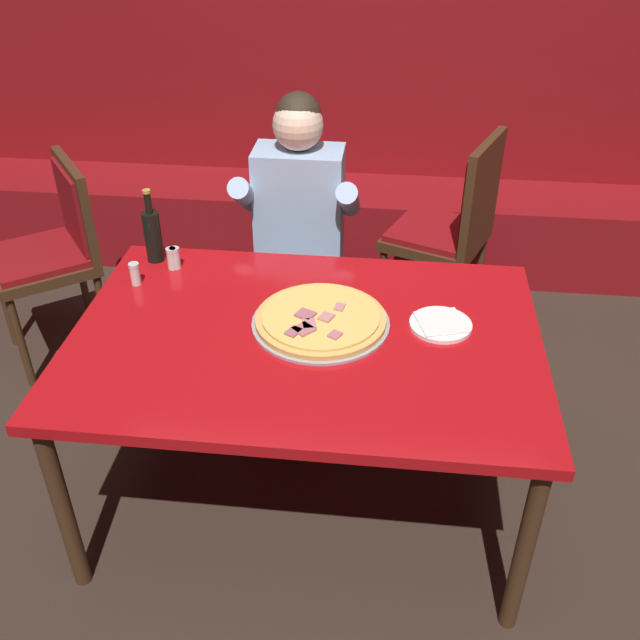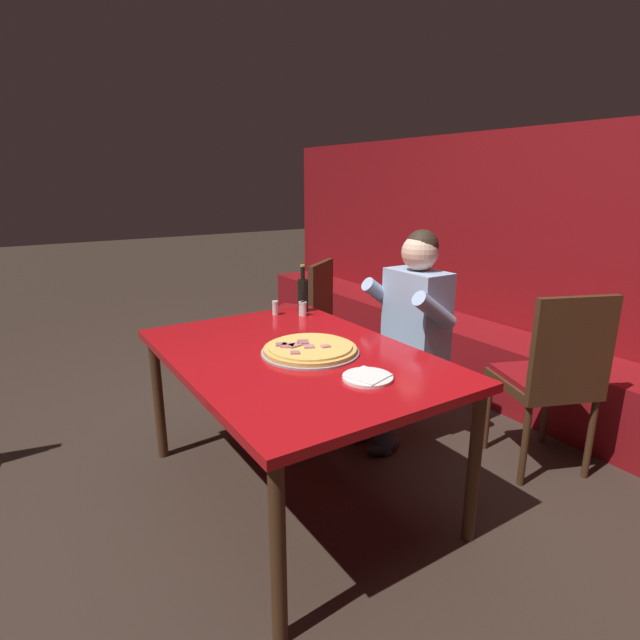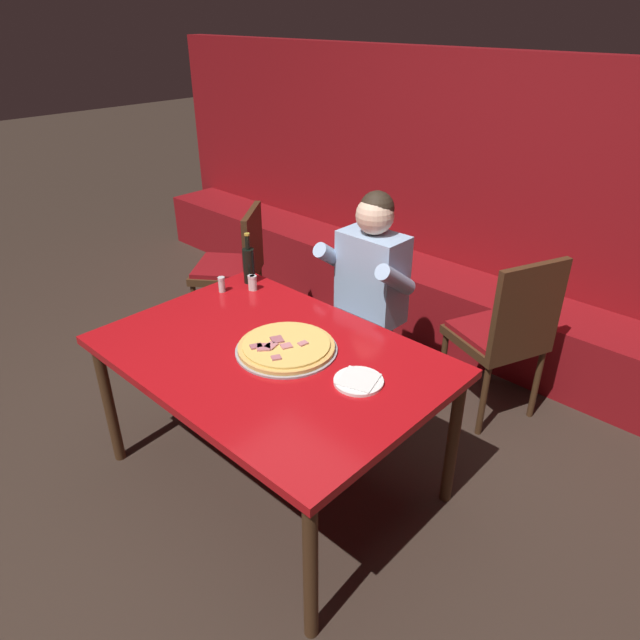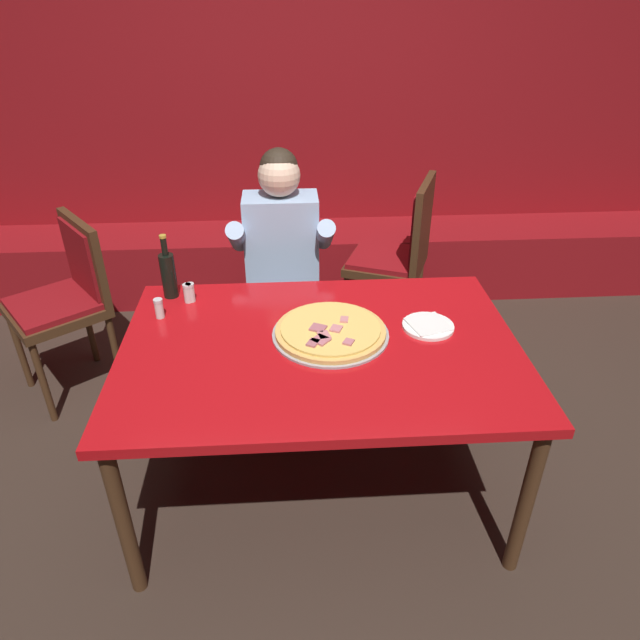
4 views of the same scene
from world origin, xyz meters
TOP-DOWN VIEW (x-y plane):
  - ground_plane at (0.00, 0.00)m, footprint 24.00×24.00m
  - booth_wall_panel at (0.00, 2.18)m, footprint 6.80×0.16m
  - booth_bench at (0.00, 1.86)m, footprint 6.46×0.48m
  - main_dining_table at (0.00, 0.00)m, footprint 1.55×1.07m
  - pizza at (0.04, 0.06)m, footprint 0.47×0.47m
  - plate_white_paper at (0.45, 0.09)m, footprint 0.21×0.21m
  - beer_bottle at (-0.64, 0.43)m, footprint 0.07×0.07m
  - shaker_red_pepper_flakes at (-0.56, 0.37)m, footprint 0.04×0.04m
  - shaker_black_pepper at (-0.54, 0.38)m, footprint 0.04×0.04m
  - shaker_oregano at (-0.66, 0.25)m, footprint 0.04×0.04m
  - diner_seated_blue_shirt at (-0.14, 0.83)m, footprint 0.53×0.53m
  - dining_chair_side_aisle at (0.56, 1.24)m, footprint 0.57×0.57m
  - dining_chair_by_booth at (-1.26, 0.82)m, footprint 0.62×0.62m

SIDE VIEW (x-z plane):
  - ground_plane at x=0.00m, z-range 0.00..0.00m
  - booth_bench at x=0.00m, z-range 0.00..0.46m
  - dining_chair_by_booth at x=-1.26m, z-range 0.10..1.05m
  - dining_chair_side_aisle at x=0.56m, z-range 0.08..1.09m
  - main_dining_table at x=0.00m, z-range 0.31..1.07m
  - diner_seated_blue_shirt at x=-0.14m, z-range 0.07..1.34m
  - plate_white_paper at x=0.45m, z-range 0.75..0.77m
  - pizza at x=0.04m, z-range 0.75..0.80m
  - shaker_red_pepper_flakes at x=-0.56m, z-range 0.75..0.84m
  - shaker_black_pepper at x=-0.54m, z-range 0.75..0.84m
  - shaker_oregano at x=-0.66m, z-range 0.75..0.84m
  - beer_bottle at x=-0.64m, z-range 0.72..1.01m
  - booth_wall_panel at x=0.00m, z-range 0.00..1.90m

